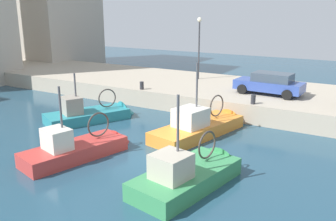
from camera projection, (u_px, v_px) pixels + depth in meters
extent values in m
plane|color=navy|center=(159.00, 158.00, 16.64)|extent=(80.00, 80.00, 0.00)
cube|color=#ADA08C|center=(243.00, 96.00, 26.01)|extent=(9.00, 56.00, 1.20)
cube|color=#388951|center=(186.00, 187.00, 13.94)|extent=(5.02, 2.84, 1.40)
cone|color=#388951|center=(224.00, 165.00, 15.92)|extent=(1.21, 1.97, 1.83)
cube|color=#B2A893|center=(187.00, 172.00, 13.77)|extent=(4.81, 2.65, 0.08)
cube|color=#B7AD99|center=(171.00, 167.00, 12.96)|extent=(1.45, 1.44, 0.96)
cylinder|color=#4C4C51|center=(178.00, 137.00, 12.96)|extent=(0.10, 0.10, 3.11)
torus|color=#3F3833|center=(207.00, 145.00, 14.55)|extent=(1.18, 0.29, 1.18)
sphere|color=white|center=(140.00, 186.00, 13.56)|extent=(0.32, 0.32, 0.32)
cube|color=#BC3833|center=(75.00, 158.00, 16.64)|extent=(5.08, 2.85, 1.33)
cone|color=#BC3833|center=(123.00, 143.00, 18.51)|extent=(1.26, 1.72, 1.54)
cube|color=#9E7A51|center=(74.00, 146.00, 16.48)|extent=(4.86, 2.67, 0.08)
cube|color=beige|center=(57.00, 139.00, 15.77)|extent=(1.25, 1.43, 0.97)
cylinder|color=#4C4C51|center=(61.00, 118.00, 15.73)|extent=(0.10, 0.10, 2.84)
torus|color=#3F3833|center=(98.00, 125.00, 17.20)|extent=(1.19, 0.38, 1.21)
sphere|color=white|center=(36.00, 157.00, 16.25)|extent=(0.32, 0.32, 0.32)
cube|color=orange|center=(198.00, 135.00, 19.67)|extent=(6.25, 3.21, 1.32)
cone|color=orange|center=(232.00, 122.00, 22.01)|extent=(1.26, 1.93, 1.78)
cube|color=#B2A893|center=(198.00, 125.00, 19.51)|extent=(5.98, 3.01, 0.08)
cube|color=beige|center=(191.00, 118.00, 18.91)|extent=(1.85, 1.72, 1.01)
cylinder|color=#4C4C51|center=(197.00, 95.00, 18.94)|extent=(0.10, 0.10, 3.38)
torus|color=#3F3833|center=(217.00, 106.00, 20.49)|extent=(1.25, 0.35, 1.26)
sphere|color=white|center=(161.00, 135.00, 19.08)|extent=(0.32, 0.32, 0.32)
cube|color=teal|center=(88.00, 121.00, 22.18)|extent=(5.28, 3.95, 1.25)
cone|color=teal|center=(128.00, 114.00, 23.67)|extent=(1.60, 2.03, 1.82)
cube|color=#896B4C|center=(87.00, 112.00, 22.03)|extent=(5.04, 3.72, 0.08)
cube|color=gray|center=(71.00, 106.00, 21.39)|extent=(1.48, 1.60, 1.03)
cylinder|color=#4C4C51|center=(76.00, 94.00, 21.37)|extent=(0.10, 0.10, 2.48)
torus|color=#3F3833|center=(107.00, 98.00, 22.57)|extent=(1.10, 0.59, 1.19)
sphere|color=white|center=(58.00, 118.00, 22.25)|extent=(0.32, 0.32, 0.32)
cube|color=#334C9E|center=(269.00, 86.00, 23.75)|extent=(2.00, 4.46, 0.61)
cube|color=#384756|center=(273.00, 77.00, 23.47)|extent=(1.67, 2.53, 0.56)
cylinder|color=black|center=(242.00, 89.00, 23.93)|extent=(0.26, 0.65, 0.64)
cylinder|color=black|center=(252.00, 85.00, 25.31)|extent=(0.26, 0.65, 0.64)
cylinder|color=black|center=(287.00, 95.00, 22.33)|extent=(0.26, 0.65, 0.64)
cylinder|color=black|center=(295.00, 90.00, 23.70)|extent=(0.26, 0.65, 0.64)
cylinder|color=#2D2D33|center=(253.00, 99.00, 21.35)|extent=(0.28, 0.28, 0.55)
cylinder|color=#2D2D33|center=(142.00, 86.00, 25.28)|extent=(0.28, 0.28, 0.55)
cylinder|color=#38383D|center=(199.00, 51.00, 28.63)|extent=(0.12, 0.12, 4.50)
sphere|color=#F2EACC|center=(200.00, 20.00, 27.99)|extent=(0.36, 0.36, 0.36)
cube|color=#B2A899|center=(51.00, 6.00, 41.88)|extent=(8.47, 8.41, 13.94)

